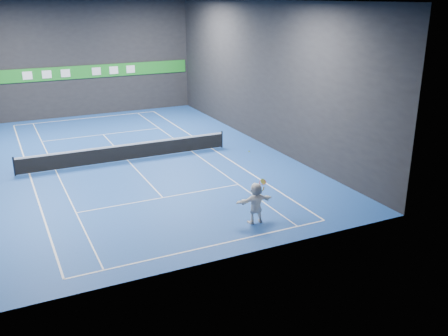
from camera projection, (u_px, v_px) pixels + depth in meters
name	position (u px, v px, depth m)	size (l,w,h in m)	color
ground	(128.00, 160.00, 29.55)	(26.00, 26.00, 0.00)	#1C469B
ceiling	(117.00, 0.00, 26.60)	(26.00, 26.00, 0.00)	black
wall_back	(80.00, 59.00, 39.15)	(18.00, 0.10, 9.00)	black
wall_front	(221.00, 143.00, 17.01)	(18.00, 0.10, 9.00)	black
wall_right	(261.00, 74.00, 31.76)	(0.10, 26.00, 9.00)	black
baseline_near	(209.00, 246.00, 19.43)	(10.98, 0.08, 0.01)	white
baseline_far	(88.00, 118.00, 39.68)	(10.98, 0.08, 0.01)	white
sideline_doubles_left	(29.00, 174.00, 27.31)	(0.08, 23.78, 0.01)	white
sideline_doubles_right	(212.00, 149.00, 31.80)	(0.08, 23.78, 0.01)	white
sideline_singles_left	(56.00, 170.00, 27.87)	(0.06, 23.78, 0.01)	white
sideline_singles_right	(192.00, 151.00, 31.23)	(0.06, 23.78, 0.01)	white
service_line_near	(163.00, 198.00, 24.10)	(8.23, 0.06, 0.01)	white
service_line_far	(103.00, 135.00, 35.00)	(8.23, 0.06, 0.01)	white
center_service_line	(128.00, 160.00, 29.55)	(0.06, 12.80, 0.01)	white
player	(256.00, 203.00, 21.20)	(1.68, 0.53, 1.81)	white
tennis_ball	(249.00, 151.00, 20.51)	(0.06, 0.06, 0.06)	#B4D623
tennis_net	(127.00, 152.00, 29.38)	(12.50, 0.10, 1.07)	black
sponsor_banner	(81.00, 72.00, 39.42)	(17.64, 0.11, 1.00)	#1C8424
tennis_racket	(263.00, 183.00, 21.12)	(0.43, 0.38, 0.59)	red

